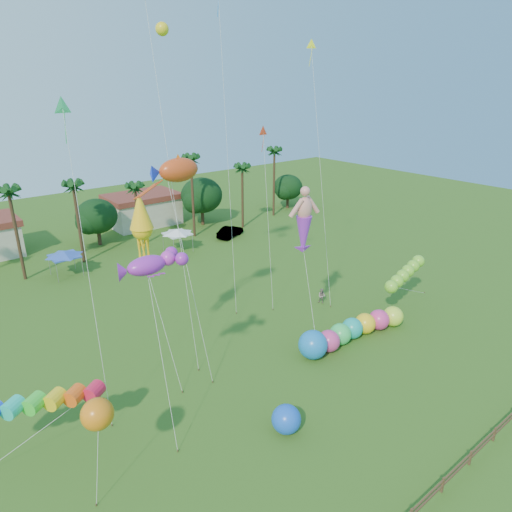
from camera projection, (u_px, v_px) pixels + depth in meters
ground at (355, 431)px, 29.15m from camera, size 160.00×160.00×0.00m
tree_line at (118, 213)px, 61.56m from camera, size 69.46×8.91×11.00m
buildings_row at (56, 228)px, 62.80m from camera, size 35.00×7.00×4.00m
tent_row at (66, 255)px, 50.92m from camera, size 31.00×4.00×0.60m
fence at (443, 483)px, 24.58m from camera, size 36.12×0.12×1.00m
car_b at (230, 232)px, 65.11m from camera, size 5.01×3.30×1.56m
spectator_b at (322, 296)px, 45.60m from camera, size 0.89×0.96×1.57m
caterpillar_inflatable at (349, 331)px, 38.80m from camera, size 11.60×3.17×2.36m
blue_ball at (286, 419)px, 28.78m from camera, size 1.89×1.89×1.89m
rainbow_tube at (62, 404)px, 26.49m from camera, size 8.30×4.10×3.86m
green_worm at (391, 287)px, 41.96m from camera, size 10.80×3.45×3.94m
orange_ball_kite at (97, 414)px, 22.79m from camera, size 1.82×1.82×6.15m
merman_kite at (304, 225)px, 36.10m from camera, size 2.60×4.42×12.86m
fish_kite at (179, 170)px, 32.36m from camera, size 4.83×6.25×15.95m
squid_kite at (142, 230)px, 31.44m from camera, size 2.05×5.04×13.63m
lobster_kite at (147, 266)px, 25.97m from camera, size 4.61×4.81×11.87m
delta_kite_red at (263, 135)px, 41.46m from camera, size 1.75×3.20×17.16m
delta_kite_yellow at (312, 55)px, 39.73m from camera, size 1.03×4.48×24.33m
delta_kite_green at (63, 113)px, 26.64m from camera, size 1.90×4.94×20.10m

